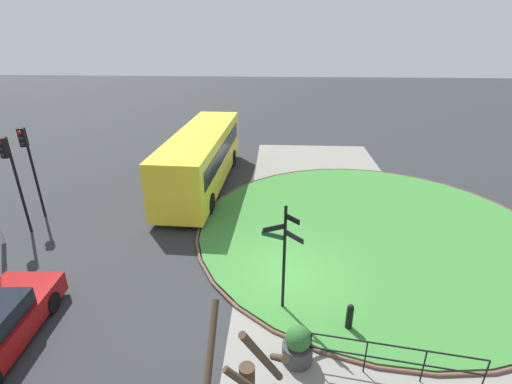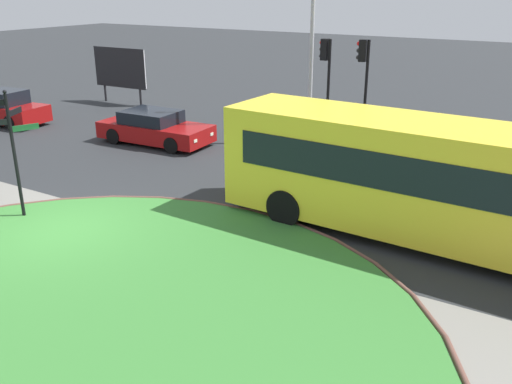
# 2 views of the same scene
# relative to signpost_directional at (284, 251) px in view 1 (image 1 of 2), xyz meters

# --- Properties ---
(ground) EXTENTS (120.00, 120.00, 0.00)m
(ground) POSITION_rel_signpost_directional_xyz_m (1.69, -0.15, -2.10)
(ground) COLOR #282B2D
(sidewalk_paving) EXTENTS (32.00, 7.66, 0.02)m
(sidewalk_paving) POSITION_rel_signpost_directional_xyz_m (1.69, -2.32, -2.09)
(sidewalk_paving) COLOR gray
(sidewalk_paving) RESTS_ON ground
(grass_island) EXTENTS (14.57, 14.57, 0.10)m
(grass_island) POSITION_rel_signpost_directional_xyz_m (5.16, -3.83, -2.05)
(grass_island) COLOR #387A33
(grass_island) RESTS_ON ground
(grass_kerb_ring) EXTENTS (14.88, 14.88, 0.11)m
(grass_kerb_ring) POSITION_rel_signpost_directional_xyz_m (5.16, -3.83, -2.04)
(grass_kerb_ring) COLOR brown
(grass_kerb_ring) RESTS_ON ground
(signpost_directional) EXTENTS (0.81, 1.16, 3.53)m
(signpost_directional) POSITION_rel_signpost_directional_xyz_m (0.00, 0.00, 0.00)
(signpost_directional) COLOR black
(signpost_directional) RESTS_ON ground
(bollard_foreground) EXTENTS (0.20, 0.20, 0.90)m
(bollard_foreground) POSITION_rel_signpost_directional_xyz_m (-0.75, -1.90, -1.64)
(bollard_foreground) COLOR black
(bollard_foreground) RESTS_ON ground
(railing_grass_edge) EXTENTS (0.65, 4.02, 1.02)m
(railing_grass_edge) POSITION_rel_signpost_directional_xyz_m (-2.29, -2.69, -1.43)
(railing_grass_edge) COLOR black
(railing_grass_edge) RESTS_ON ground
(bus_yellow) EXTENTS (10.62, 2.86, 2.98)m
(bus_yellow) POSITION_rel_signpost_directional_xyz_m (9.77, 4.27, -0.49)
(bus_yellow) COLOR yellow
(bus_yellow) RESTS_ON ground
(traffic_light_near) EXTENTS (0.49, 0.28, 4.15)m
(traffic_light_near) POSITION_rel_signpost_directional_xyz_m (4.09, 10.65, 0.93)
(traffic_light_near) COLOR black
(traffic_light_near) RESTS_ON ground
(traffic_light_far) EXTENTS (0.49, 0.30, 4.18)m
(traffic_light_far) POSITION_rel_signpost_directional_xyz_m (5.49, 10.83, 0.95)
(traffic_light_far) COLOR black
(traffic_light_far) RESTS_ON ground
(planter_near_signpost) EXTENTS (0.79, 0.79, 1.09)m
(planter_near_signpost) POSITION_rel_signpost_directional_xyz_m (-1.91, -0.38, -1.60)
(planter_near_signpost) COLOR #383838
(planter_near_signpost) RESTS_ON ground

